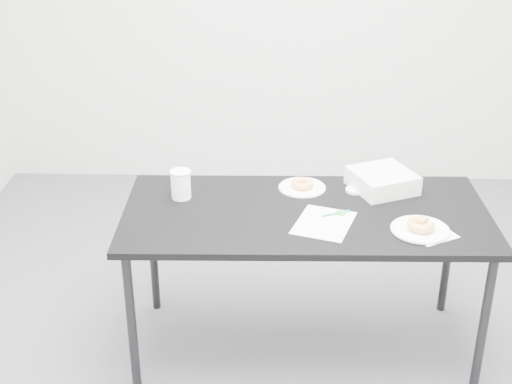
{
  "coord_description": "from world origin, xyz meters",
  "views": [
    {
      "loc": [
        -0.03,
        -2.89,
        2.21
      ],
      "look_at": [
        -0.11,
        0.02,
        0.82
      ],
      "focal_mm": 50.0,
      "sensor_mm": 36.0,
      "label": 1
    }
  ],
  "objects_px": {
    "scorecard": "(324,223)",
    "donut_far": "(302,184)",
    "donut_near": "(421,225)",
    "plate_far": "(302,188)",
    "coffee_cup": "(181,184)",
    "table": "(306,222)",
    "plate_near": "(420,230)",
    "bakery_box": "(382,180)",
    "pen": "(336,213)"
  },
  "relations": [
    {
      "from": "bakery_box",
      "to": "plate_far",
      "type": "bearing_deg",
      "value": 156.55
    },
    {
      "from": "scorecard",
      "to": "donut_near",
      "type": "distance_m",
      "value": 0.41
    },
    {
      "from": "pen",
      "to": "donut_far",
      "type": "height_order",
      "value": "donut_far"
    },
    {
      "from": "plate_far",
      "to": "coffee_cup",
      "type": "xyz_separation_m",
      "value": [
        -0.57,
        -0.12,
        0.07
      ]
    },
    {
      "from": "scorecard",
      "to": "plate_near",
      "type": "relative_size",
      "value": 1.16
    },
    {
      "from": "bakery_box",
      "to": "scorecard",
      "type": "bearing_deg",
      "value": -153.59
    },
    {
      "from": "scorecard",
      "to": "pen",
      "type": "bearing_deg",
      "value": 72.82
    },
    {
      "from": "table",
      "to": "donut_near",
      "type": "height_order",
      "value": "donut_near"
    },
    {
      "from": "table",
      "to": "coffee_cup",
      "type": "relative_size",
      "value": 12.07
    },
    {
      "from": "bakery_box",
      "to": "plate_near",
      "type": "bearing_deg",
      "value": -99.0
    },
    {
      "from": "donut_far",
      "to": "pen",
      "type": "bearing_deg",
      "value": -62.42
    },
    {
      "from": "pen",
      "to": "bakery_box",
      "type": "relative_size",
      "value": 0.51
    },
    {
      "from": "donut_near",
      "to": "donut_far",
      "type": "bearing_deg",
      "value": 139.86
    },
    {
      "from": "table",
      "to": "pen",
      "type": "height_order",
      "value": "pen"
    },
    {
      "from": "scorecard",
      "to": "plate_near",
      "type": "height_order",
      "value": "plate_near"
    },
    {
      "from": "plate_near",
      "to": "donut_near",
      "type": "relative_size",
      "value": 2.13
    },
    {
      "from": "plate_far",
      "to": "donut_far",
      "type": "xyz_separation_m",
      "value": [
        0.0,
        0.0,
        0.02
      ]
    },
    {
      "from": "plate_far",
      "to": "donut_far",
      "type": "distance_m",
      "value": 0.02
    },
    {
      "from": "scorecard",
      "to": "plate_far",
      "type": "bearing_deg",
      "value": 122.0
    },
    {
      "from": "donut_far",
      "to": "bakery_box",
      "type": "relative_size",
      "value": 0.4
    },
    {
      "from": "plate_near",
      "to": "plate_far",
      "type": "bearing_deg",
      "value": 139.86
    },
    {
      "from": "pen",
      "to": "donut_far",
      "type": "relative_size",
      "value": 1.27
    },
    {
      "from": "table",
      "to": "coffee_cup",
      "type": "distance_m",
      "value": 0.6
    },
    {
      "from": "table",
      "to": "donut_near",
      "type": "distance_m",
      "value": 0.52
    },
    {
      "from": "plate_near",
      "to": "bakery_box",
      "type": "height_order",
      "value": "bakery_box"
    },
    {
      "from": "bakery_box",
      "to": "donut_far",
      "type": "bearing_deg",
      "value": 156.55
    },
    {
      "from": "donut_far",
      "to": "plate_near",
      "type": "bearing_deg",
      "value": -40.14
    },
    {
      "from": "table",
      "to": "donut_near",
      "type": "relative_size",
      "value": 14.08
    },
    {
      "from": "donut_far",
      "to": "coffee_cup",
      "type": "relative_size",
      "value": 0.77
    },
    {
      "from": "scorecard",
      "to": "bakery_box",
      "type": "height_order",
      "value": "bakery_box"
    },
    {
      "from": "table",
      "to": "pen",
      "type": "xyz_separation_m",
      "value": [
        0.13,
        -0.03,
        0.06
      ]
    },
    {
      "from": "scorecard",
      "to": "bakery_box",
      "type": "distance_m",
      "value": 0.47
    },
    {
      "from": "bakery_box",
      "to": "coffee_cup",
      "type": "bearing_deg",
      "value": 163.55
    },
    {
      "from": "donut_near",
      "to": "plate_far",
      "type": "distance_m",
      "value": 0.64
    },
    {
      "from": "plate_near",
      "to": "coffee_cup",
      "type": "bearing_deg",
      "value": 164.46
    },
    {
      "from": "scorecard",
      "to": "pen",
      "type": "distance_m",
      "value": 0.1
    },
    {
      "from": "donut_near",
      "to": "donut_far",
      "type": "distance_m",
      "value": 0.64
    },
    {
      "from": "donut_near",
      "to": "coffee_cup",
      "type": "xyz_separation_m",
      "value": [
        -1.06,
        0.29,
        0.04
      ]
    },
    {
      "from": "plate_near",
      "to": "plate_far",
      "type": "relative_size",
      "value": 1.11
    },
    {
      "from": "coffee_cup",
      "to": "plate_far",
      "type": "bearing_deg",
      "value": 11.91
    },
    {
      "from": "donut_near",
      "to": "bakery_box",
      "type": "bearing_deg",
      "value": 104.76
    },
    {
      "from": "table",
      "to": "plate_near",
      "type": "xyz_separation_m",
      "value": [
        0.48,
        -0.17,
        0.06
      ]
    },
    {
      "from": "table",
      "to": "plate_near",
      "type": "distance_m",
      "value": 0.51
    },
    {
      "from": "coffee_cup",
      "to": "bakery_box",
      "type": "height_order",
      "value": "coffee_cup"
    },
    {
      "from": "table",
      "to": "scorecard",
      "type": "relative_size",
      "value": 5.7
    },
    {
      "from": "donut_near",
      "to": "bakery_box",
      "type": "height_order",
      "value": "bakery_box"
    },
    {
      "from": "table",
      "to": "scorecard",
      "type": "bearing_deg",
      "value": -57.61
    },
    {
      "from": "pen",
      "to": "plate_far",
      "type": "height_order",
      "value": "pen"
    },
    {
      "from": "scorecard",
      "to": "donut_near",
      "type": "xyz_separation_m",
      "value": [
        0.41,
        -0.06,
        0.03
      ]
    },
    {
      "from": "scorecard",
      "to": "donut_far",
      "type": "height_order",
      "value": "donut_far"
    }
  ]
}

